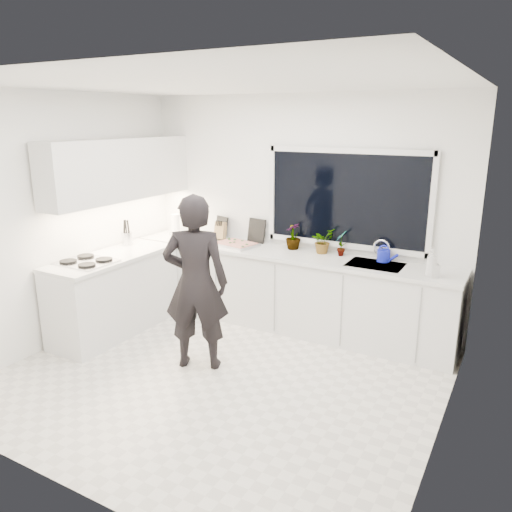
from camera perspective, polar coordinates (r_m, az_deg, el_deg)
The scene contains 25 objects.
floor at distance 4.98m, azimuth -4.19°, elevation -13.80°, with size 4.00×3.50×0.02m, color beige.
wall_back at distance 5.98m, azimuth 4.86°, elevation 5.11°, with size 4.00×0.02×2.70m, color white.
wall_left at distance 5.81m, azimuth -21.31°, elevation 3.80°, with size 0.02×3.50×2.70m, color white.
wall_right at distance 3.79m, azimuth 21.74°, elevation -2.10°, with size 0.02×3.50×2.70m, color white.
ceiling at distance 4.35m, azimuth -4.93°, elevation 19.23°, with size 4.00×3.50×0.02m, color white.
window at distance 5.70m, azimuth 10.29°, elevation 6.44°, with size 1.80×0.02×1.00m, color black.
base_cabinets_back at distance 5.95m, azimuth 3.42°, elevation -4.01°, with size 3.92×0.58×0.88m, color white.
base_cabinets_left at distance 6.03m, azimuth -15.84°, elevation -4.33°, with size 0.58×1.60×0.88m, color white.
countertop_back at distance 5.80m, azimuth 3.45°, elevation 0.25°, with size 3.94×0.62×0.04m, color silver.
countertop_left at distance 5.89m, azimuth -16.17°, elevation -0.11°, with size 0.62×1.60×0.04m, color silver.
upper_cabinets at distance 6.05m, azimuth -15.30°, elevation 9.53°, with size 0.34×2.10×0.70m, color white.
sink at distance 5.46m, azimuth 13.45°, elevation -1.45°, with size 0.58×0.42×0.14m, color silver.
faucet at distance 5.61m, azimuth 14.12°, elevation 0.64°, with size 0.03×0.03×0.22m, color silver.
stovetop at distance 5.67m, azimuth -18.82°, elevation -0.57°, with size 0.56×0.48×0.03m, color black.
person at distance 4.89m, azimuth -6.91°, elevation -3.09°, with size 0.64×0.42×1.75m, color black.
pizza_tray at distance 6.08m, azimuth -2.29°, elevation 1.33°, with size 0.49×0.36×0.03m, color silver.
pizza at distance 6.08m, azimuth -2.29°, elevation 1.49°, with size 0.45×0.32×0.01m, color #AB1916.
watering_can at distance 5.57m, azimuth 14.37°, elevation 0.05°, with size 0.14×0.14×0.13m, color #141EBD.
paper_towel_roll at distance 6.74m, azimuth -9.16°, elevation 3.54°, with size 0.11×0.11×0.26m, color white.
knife_block at distance 6.38m, azimuth -4.09°, elevation 2.84°, with size 0.13×0.10×0.22m, color #9B6B48.
utensil_crock at distance 6.30m, azimuth -14.51°, elevation 1.94°, with size 0.13×0.13×0.16m, color #AFAFB4.
picture_frame_large at distance 6.48m, azimuth -3.97°, elevation 3.32°, with size 0.22×0.02×0.28m, color black.
picture_frame_small at distance 6.21m, azimuth 0.07°, elevation 2.92°, with size 0.25×0.02×0.30m, color black.
herb_plants at distance 5.79m, azimuth 6.86°, elevation 1.86°, with size 0.77×0.32×0.31m.
soap_bottles at distance 5.15m, azimuth 19.52°, elevation -0.90°, with size 0.17×0.15×0.28m.
Camera 1 is at (2.42, -3.61, 2.42)m, focal length 35.00 mm.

